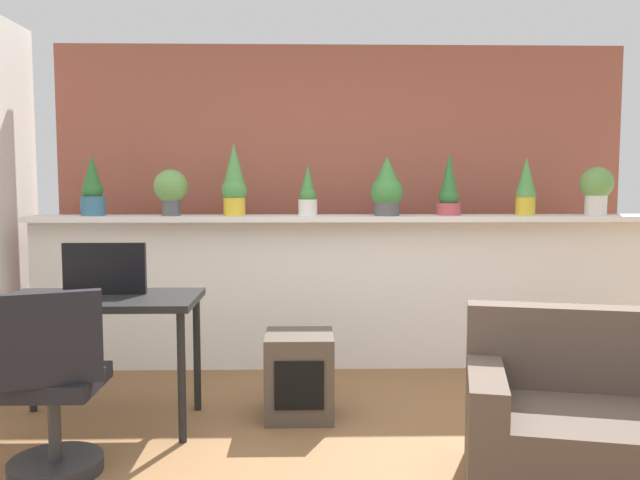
{
  "coord_description": "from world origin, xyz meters",
  "views": [
    {
      "loc": [
        -0.3,
        -2.86,
        1.4
      ],
      "look_at": [
        -0.21,
        0.98,
        1.05
      ],
      "focal_mm": 36.85,
      "sensor_mm": 36.0,
      "label": 1
    }
  ],
  "objects_px": {
    "potted_plant_6": "(526,185)",
    "potted_plant_5": "(449,190)",
    "potted_plant_4": "(387,187)",
    "potted_plant_2": "(234,182)",
    "desk": "(100,311)",
    "potted_plant_0": "(93,190)",
    "side_cube_shelf": "(299,375)",
    "office_chair": "(53,398)",
    "tv_monitor": "(105,269)",
    "potted_plant_1": "(171,189)",
    "potted_plant_7": "(596,188)",
    "potted_plant_3": "(308,194)"
  },
  "relations": [
    {
      "from": "potted_plant_6",
      "to": "potted_plant_5",
      "type": "bearing_deg",
      "value": 178.43
    },
    {
      "from": "potted_plant_4",
      "to": "potted_plant_6",
      "type": "xyz_separation_m",
      "value": [
        1.04,
        0.04,
        0.02
      ]
    },
    {
      "from": "potted_plant_2",
      "to": "desk",
      "type": "height_order",
      "value": "potted_plant_2"
    },
    {
      "from": "potted_plant_2",
      "to": "potted_plant_4",
      "type": "height_order",
      "value": "potted_plant_2"
    },
    {
      "from": "potted_plant_6",
      "to": "desk",
      "type": "xyz_separation_m",
      "value": [
        -2.79,
        -1.14,
        -0.7
      ]
    },
    {
      "from": "potted_plant_2",
      "to": "potted_plant_0",
      "type": "bearing_deg",
      "value": 178.45
    },
    {
      "from": "desk",
      "to": "potted_plant_5",
      "type": "bearing_deg",
      "value": 27.5
    },
    {
      "from": "potted_plant_0",
      "to": "potted_plant_5",
      "type": "bearing_deg",
      "value": -0.25
    },
    {
      "from": "potted_plant_0",
      "to": "desk",
      "type": "xyz_separation_m",
      "value": [
        0.4,
        -1.17,
        -0.67
      ]
    },
    {
      "from": "potted_plant_0",
      "to": "side_cube_shelf",
      "type": "relative_size",
      "value": 0.88
    },
    {
      "from": "side_cube_shelf",
      "to": "potted_plant_2",
      "type": "bearing_deg",
      "value": 115.33
    },
    {
      "from": "potted_plant_2",
      "to": "office_chair",
      "type": "height_order",
      "value": "potted_plant_2"
    },
    {
      "from": "potted_plant_6",
      "to": "side_cube_shelf",
      "type": "height_order",
      "value": "potted_plant_6"
    },
    {
      "from": "potted_plant_5",
      "to": "tv_monitor",
      "type": "relative_size",
      "value": 0.99
    },
    {
      "from": "potted_plant_1",
      "to": "potted_plant_2",
      "type": "xyz_separation_m",
      "value": [
        0.46,
        -0.01,
        0.05
      ]
    },
    {
      "from": "tv_monitor",
      "to": "side_cube_shelf",
      "type": "relative_size",
      "value": 0.94
    },
    {
      "from": "potted_plant_2",
      "to": "potted_plant_6",
      "type": "distance_m",
      "value": 2.15
    },
    {
      "from": "potted_plant_7",
      "to": "potted_plant_1",
      "type": "bearing_deg",
      "value": 179.92
    },
    {
      "from": "potted_plant_5",
      "to": "tv_monitor",
      "type": "distance_m",
      "value": 2.5
    },
    {
      "from": "potted_plant_0",
      "to": "potted_plant_4",
      "type": "relative_size",
      "value": 1.03
    },
    {
      "from": "potted_plant_6",
      "to": "potted_plant_1",
      "type": "bearing_deg",
      "value": 179.82
    },
    {
      "from": "potted_plant_1",
      "to": "office_chair",
      "type": "relative_size",
      "value": 0.37
    },
    {
      "from": "desk",
      "to": "potted_plant_1",
      "type": "bearing_deg",
      "value": 81.14
    },
    {
      "from": "side_cube_shelf",
      "to": "potted_plant_7",
      "type": "bearing_deg",
      "value": 24.94
    },
    {
      "from": "potted_plant_6",
      "to": "side_cube_shelf",
      "type": "bearing_deg",
      "value": -148.6
    },
    {
      "from": "potted_plant_2",
      "to": "tv_monitor",
      "type": "relative_size",
      "value": 1.13
    },
    {
      "from": "potted_plant_6",
      "to": "tv_monitor",
      "type": "distance_m",
      "value": 3.02
    },
    {
      "from": "potted_plant_0",
      "to": "potted_plant_2",
      "type": "relative_size",
      "value": 0.83
    },
    {
      "from": "potted_plant_5",
      "to": "side_cube_shelf",
      "type": "distance_m",
      "value": 1.86
    },
    {
      "from": "potted_plant_3",
      "to": "potted_plant_6",
      "type": "bearing_deg",
      "value": -0.1
    },
    {
      "from": "desk",
      "to": "potted_plant_2",
      "type": "bearing_deg",
      "value": 60.6
    },
    {
      "from": "tv_monitor",
      "to": "office_chair",
      "type": "xyz_separation_m",
      "value": [
        -0.03,
        -0.75,
        -0.51
      ]
    },
    {
      "from": "potted_plant_2",
      "to": "desk",
      "type": "bearing_deg",
      "value": -119.4
    },
    {
      "from": "side_cube_shelf",
      "to": "desk",
      "type": "bearing_deg",
      "value": -173.72
    },
    {
      "from": "potted_plant_4",
      "to": "office_chair",
      "type": "relative_size",
      "value": 0.47
    },
    {
      "from": "potted_plant_7",
      "to": "tv_monitor",
      "type": "xyz_separation_m",
      "value": [
        -3.31,
        -1.07,
        -0.45
      ]
    },
    {
      "from": "potted_plant_1",
      "to": "side_cube_shelf",
      "type": "height_order",
      "value": "potted_plant_1"
    },
    {
      "from": "potted_plant_0",
      "to": "potted_plant_7",
      "type": "height_order",
      "value": "potted_plant_0"
    },
    {
      "from": "potted_plant_4",
      "to": "potted_plant_5",
      "type": "bearing_deg",
      "value": 6.22
    },
    {
      "from": "potted_plant_0",
      "to": "potted_plant_5",
      "type": "distance_m",
      "value": 2.62
    },
    {
      "from": "potted_plant_1",
      "to": "tv_monitor",
      "type": "bearing_deg",
      "value": -99.08
    },
    {
      "from": "potted_plant_4",
      "to": "desk",
      "type": "xyz_separation_m",
      "value": [
        -1.76,
        -1.11,
        -0.69
      ]
    },
    {
      "from": "potted_plant_6",
      "to": "side_cube_shelf",
      "type": "xyz_separation_m",
      "value": [
        -1.67,
        -1.02,
        -1.12
      ]
    },
    {
      "from": "potted_plant_1",
      "to": "potted_plant_4",
      "type": "bearing_deg",
      "value": -1.57
    },
    {
      "from": "potted_plant_0",
      "to": "potted_plant_6",
      "type": "distance_m",
      "value": 3.19
    },
    {
      "from": "desk",
      "to": "side_cube_shelf",
      "type": "xyz_separation_m",
      "value": [
        1.12,
        0.12,
        -0.42
      ]
    },
    {
      "from": "potted_plant_4",
      "to": "potted_plant_7",
      "type": "height_order",
      "value": "potted_plant_4"
    },
    {
      "from": "potted_plant_5",
      "to": "potted_plant_2",
      "type": "bearing_deg",
      "value": -179.4
    },
    {
      "from": "potted_plant_6",
      "to": "office_chair",
      "type": "height_order",
      "value": "potted_plant_6"
    },
    {
      "from": "potted_plant_0",
      "to": "office_chair",
      "type": "distance_m",
      "value": 2.1
    }
  ]
}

